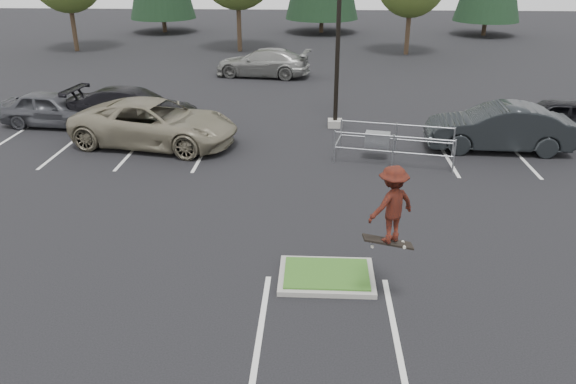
{
  "coord_description": "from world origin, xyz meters",
  "views": [
    {
      "loc": [
        -0.32,
        -11.15,
        7.09
      ],
      "look_at": [
        -0.97,
        1.5,
        1.52
      ],
      "focal_mm": 35.0,
      "sensor_mm": 36.0,
      "label": 1
    }
  ],
  "objects_px": {
    "skateboarder": "(391,204)",
    "car_l_black": "(134,108)",
    "car_l_grey": "(53,109)",
    "car_far_silver": "(264,63)",
    "cart_corral": "(381,140)",
    "light_pole": "(339,16)",
    "car_r_charc": "(498,127)",
    "car_r_black": "(553,116)",
    "car_l_tan": "(154,123)"
  },
  "relations": [
    {
      "from": "skateboarder",
      "to": "car_l_grey",
      "type": "height_order",
      "value": "skateboarder"
    },
    {
      "from": "light_pole",
      "to": "car_l_grey",
      "type": "height_order",
      "value": "light_pole"
    },
    {
      "from": "skateboarder",
      "to": "car_far_silver",
      "type": "height_order",
      "value": "skateboarder"
    },
    {
      "from": "light_pole",
      "to": "cart_corral",
      "type": "relative_size",
      "value": 2.33
    },
    {
      "from": "skateboarder",
      "to": "car_l_black",
      "type": "bearing_deg",
      "value": -86.36
    },
    {
      "from": "car_r_charc",
      "to": "car_r_black",
      "type": "relative_size",
      "value": 1.22
    },
    {
      "from": "car_l_grey",
      "to": "car_far_silver",
      "type": "xyz_separation_m",
      "value": [
        8.04,
        10.44,
        0.05
      ]
    },
    {
      "from": "cart_corral",
      "to": "skateboarder",
      "type": "xyz_separation_m",
      "value": [
        -0.84,
        -9.09,
        1.66
      ]
    },
    {
      "from": "car_r_black",
      "to": "car_far_silver",
      "type": "bearing_deg",
      "value": -123.81
    },
    {
      "from": "cart_corral",
      "to": "light_pole",
      "type": "bearing_deg",
      "value": 122.76
    },
    {
      "from": "skateboarder",
      "to": "car_far_silver",
      "type": "bearing_deg",
      "value": -111.23
    },
    {
      "from": "cart_corral",
      "to": "car_r_charc",
      "type": "relative_size",
      "value": 0.83
    },
    {
      "from": "car_l_black",
      "to": "car_far_silver",
      "type": "bearing_deg",
      "value": -16.3
    },
    {
      "from": "light_pole",
      "to": "cart_corral",
      "type": "distance_m",
      "value": 5.68
    },
    {
      "from": "cart_corral",
      "to": "car_r_black",
      "type": "distance_m",
      "value": 8.06
    },
    {
      "from": "skateboarder",
      "to": "car_l_black",
      "type": "distance_m",
      "value": 15.6
    },
    {
      "from": "light_pole",
      "to": "car_l_black",
      "type": "bearing_deg",
      "value": -176.63
    },
    {
      "from": "car_l_tan",
      "to": "car_r_black",
      "type": "height_order",
      "value": "car_l_tan"
    },
    {
      "from": "cart_corral",
      "to": "car_l_tan",
      "type": "xyz_separation_m",
      "value": [
        -8.54,
        1.19,
        0.14
      ]
    },
    {
      "from": "skateboarder",
      "to": "car_l_tan",
      "type": "xyz_separation_m",
      "value": [
        -7.7,
        10.28,
        -1.52
      ]
    },
    {
      "from": "car_r_black",
      "to": "light_pole",
      "type": "bearing_deg",
      "value": -87.84
    },
    {
      "from": "car_l_grey",
      "to": "cart_corral",
      "type": "bearing_deg",
      "value": -98.12
    },
    {
      "from": "car_l_tan",
      "to": "car_r_charc",
      "type": "xyz_separation_m",
      "value": [
        13.0,
        0.09,
        -0.01
      ]
    },
    {
      "from": "car_l_tan",
      "to": "car_far_silver",
      "type": "height_order",
      "value": "car_l_tan"
    },
    {
      "from": "skateboarder",
      "to": "car_r_charc",
      "type": "distance_m",
      "value": 11.75
    },
    {
      "from": "car_r_charc",
      "to": "car_l_grey",
      "type": "bearing_deg",
      "value": -93.94
    },
    {
      "from": "cart_corral",
      "to": "car_l_black",
      "type": "bearing_deg",
      "value": 172.51
    },
    {
      "from": "light_pole",
      "to": "car_far_silver",
      "type": "distance_m",
      "value": 11.35
    },
    {
      "from": "car_l_black",
      "to": "cart_corral",
      "type": "bearing_deg",
      "value": -101.56
    },
    {
      "from": "skateboarder",
      "to": "car_l_grey",
      "type": "xyz_separation_m",
      "value": [
        -12.7,
        12.5,
        -1.65
      ]
    },
    {
      "from": "skateboarder",
      "to": "car_r_charc",
      "type": "bearing_deg",
      "value": -149.78
    },
    {
      "from": "car_l_grey",
      "to": "car_far_silver",
      "type": "relative_size",
      "value": 0.8
    },
    {
      "from": "car_l_black",
      "to": "car_far_silver",
      "type": "distance_m",
      "value": 11.39
    },
    {
      "from": "car_far_silver",
      "to": "cart_corral",
      "type": "bearing_deg",
      "value": 30.26
    },
    {
      "from": "car_l_tan",
      "to": "car_l_black",
      "type": "distance_m",
      "value": 2.68
    },
    {
      "from": "car_l_tan",
      "to": "cart_corral",
      "type": "bearing_deg",
      "value": -87.05
    },
    {
      "from": "car_l_grey",
      "to": "car_r_charc",
      "type": "relative_size",
      "value": 0.84
    },
    {
      "from": "car_r_black",
      "to": "car_far_silver",
      "type": "relative_size",
      "value": 0.78
    },
    {
      "from": "cart_corral",
      "to": "car_l_grey",
      "type": "xyz_separation_m",
      "value": [
        -13.54,
        3.41,
        0.01
      ]
    },
    {
      "from": "light_pole",
      "to": "car_l_grey",
      "type": "relative_size",
      "value": 2.3
    },
    {
      "from": "car_r_charc",
      "to": "car_far_silver",
      "type": "distance_m",
      "value": 16.04
    },
    {
      "from": "cart_corral",
      "to": "skateboarder",
      "type": "relative_size",
      "value": 2.42
    },
    {
      "from": "car_l_grey",
      "to": "car_r_black",
      "type": "relative_size",
      "value": 1.02
    },
    {
      "from": "cart_corral",
      "to": "car_r_black",
      "type": "xyz_separation_m",
      "value": [
        7.31,
        3.41,
        -0.01
      ]
    },
    {
      "from": "car_l_tan",
      "to": "car_l_black",
      "type": "xyz_separation_m",
      "value": [
        -1.5,
        2.22,
        -0.05
      ]
    },
    {
      "from": "car_l_black",
      "to": "car_r_charc",
      "type": "relative_size",
      "value": 1.08
    },
    {
      "from": "car_l_tan",
      "to": "car_l_grey",
      "type": "height_order",
      "value": "car_l_tan"
    },
    {
      "from": "car_l_grey",
      "to": "car_l_tan",
      "type": "bearing_deg",
      "value": -107.91
    },
    {
      "from": "car_l_grey",
      "to": "car_r_black",
      "type": "distance_m",
      "value": 20.84
    },
    {
      "from": "cart_corral",
      "to": "car_r_black",
      "type": "bearing_deg",
      "value": 36.27
    }
  ]
}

